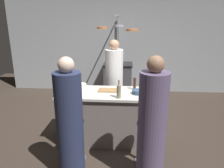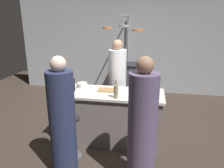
{
  "view_description": "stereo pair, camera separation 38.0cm",
  "coord_description": "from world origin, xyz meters",
  "px_view_note": "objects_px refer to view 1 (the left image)",
  "views": [
    {
      "loc": [
        0.26,
        -3.48,
        2.12
      ],
      "look_at": [
        0.0,
        0.15,
        1.0
      ],
      "focal_mm": 34.98,
      "sensor_mm": 36.0,
      "label": 1
    },
    {
      "loc": [
        0.64,
        -3.43,
        2.12
      ],
      "look_at": [
        0.0,
        0.15,
        1.0
      ],
      "focal_mm": 34.98,
      "sensor_mm": 36.0,
      "label": 2
    }
  ],
  "objects_px": {
    "guest_left": "(70,125)",
    "wine_bottle_dark": "(73,86)",
    "pepper_mill": "(135,84)",
    "wine_glass_near_right_guest": "(154,83)",
    "bar_stool_left": "(76,138)",
    "wine_glass_near_left_guest": "(65,89)",
    "mixing_bowl_blue": "(138,92)",
    "guest_right": "(152,128)",
    "wine_bottle_white": "(119,91)",
    "bar_stool_right": "(145,140)",
    "chef": "(114,84)",
    "wine_bottle_rose": "(152,85)",
    "mixing_bowl_ceramic": "(81,86)",
    "cutting_board": "(108,90)",
    "stove_range": "(118,79)"
  },
  "relations": [
    {
      "from": "guest_left",
      "to": "wine_bottle_dark",
      "type": "bearing_deg",
      "value": 100.44
    },
    {
      "from": "pepper_mill",
      "to": "wine_glass_near_right_guest",
      "type": "xyz_separation_m",
      "value": [
        0.34,
        0.06,
        0.0
      ]
    },
    {
      "from": "bar_stool_left",
      "to": "wine_glass_near_left_guest",
      "type": "relative_size",
      "value": 4.66
    },
    {
      "from": "wine_bottle_dark",
      "to": "mixing_bowl_blue",
      "type": "height_order",
      "value": "wine_bottle_dark"
    },
    {
      "from": "guest_right",
      "to": "wine_glass_near_left_guest",
      "type": "height_order",
      "value": "guest_right"
    },
    {
      "from": "wine_bottle_white",
      "to": "bar_stool_right",
      "type": "bearing_deg",
      "value": -41.44
    },
    {
      "from": "chef",
      "to": "mixing_bowl_blue",
      "type": "xyz_separation_m",
      "value": [
        0.45,
        -0.86,
        0.14
      ]
    },
    {
      "from": "wine_bottle_rose",
      "to": "wine_bottle_dark",
      "type": "bearing_deg",
      "value": -174.89
    },
    {
      "from": "pepper_mill",
      "to": "mixing_bowl_ceramic",
      "type": "bearing_deg",
      "value": 179.85
    },
    {
      "from": "wine_glass_near_left_guest",
      "to": "bar_stool_left",
      "type": "bearing_deg",
      "value": -58.82
    },
    {
      "from": "wine_bottle_dark",
      "to": "wine_glass_near_right_guest",
      "type": "relative_size",
      "value": 2.09
    },
    {
      "from": "wine_glass_near_right_guest",
      "to": "bar_stool_right",
      "type": "bearing_deg",
      "value": -102.43
    },
    {
      "from": "bar_stool_right",
      "to": "mixing_bowl_ceramic",
      "type": "relative_size",
      "value": 3.78
    },
    {
      "from": "bar_stool_right",
      "to": "cutting_board",
      "type": "height_order",
      "value": "cutting_board"
    },
    {
      "from": "cutting_board",
      "to": "wine_bottle_dark",
      "type": "relative_size",
      "value": 1.05
    },
    {
      "from": "bar_stool_left",
      "to": "guest_left",
      "type": "bearing_deg",
      "value": -87.44
    },
    {
      "from": "wine_glass_near_left_guest",
      "to": "wine_glass_near_right_guest",
      "type": "bearing_deg",
      "value": 16.53
    },
    {
      "from": "chef",
      "to": "bar_stool_left",
      "type": "height_order",
      "value": "chef"
    },
    {
      "from": "wine_glass_near_right_guest",
      "to": "cutting_board",
      "type": "bearing_deg",
      "value": -168.83
    },
    {
      "from": "stove_range",
      "to": "bar_stool_right",
      "type": "relative_size",
      "value": 1.31
    },
    {
      "from": "pepper_mill",
      "to": "wine_bottle_white",
      "type": "bearing_deg",
      "value": -120.39
    },
    {
      "from": "wine_bottle_rose",
      "to": "wine_glass_near_left_guest",
      "type": "relative_size",
      "value": 2.23
    },
    {
      "from": "wine_bottle_dark",
      "to": "wine_glass_near_right_guest",
      "type": "xyz_separation_m",
      "value": [
        1.37,
        0.29,
        -0.01
      ]
    },
    {
      "from": "wine_bottle_white",
      "to": "wine_bottle_rose",
      "type": "bearing_deg",
      "value": 30.94
    },
    {
      "from": "wine_bottle_rose",
      "to": "chef",
      "type": "bearing_deg",
      "value": 132.57
    },
    {
      "from": "cutting_board",
      "to": "wine_glass_near_right_guest",
      "type": "height_order",
      "value": "wine_glass_near_right_guest"
    },
    {
      "from": "guest_left",
      "to": "guest_right",
      "type": "bearing_deg",
      "value": -2.22
    },
    {
      "from": "guest_left",
      "to": "wine_bottle_rose",
      "type": "relative_size",
      "value": 5.13
    },
    {
      "from": "stove_range",
      "to": "mixing_bowl_ceramic",
      "type": "distance_m",
      "value": 2.39
    },
    {
      "from": "bar_stool_right",
      "to": "bar_stool_left",
      "type": "xyz_separation_m",
      "value": [
        -1.03,
        0.0,
        0.0
      ]
    },
    {
      "from": "wine_glass_near_right_guest",
      "to": "mixing_bowl_blue",
      "type": "xyz_separation_m",
      "value": [
        -0.29,
        -0.28,
        -0.07
      ]
    },
    {
      "from": "bar_stool_left",
      "to": "wine_glass_near_left_guest",
      "type": "distance_m",
      "value": 0.8
    },
    {
      "from": "wine_bottle_white",
      "to": "mixing_bowl_blue",
      "type": "bearing_deg",
      "value": 34.99
    },
    {
      "from": "bar_stool_left",
      "to": "wine_glass_near_right_guest",
      "type": "xyz_separation_m",
      "value": [
        1.22,
        0.86,
        0.63
      ]
    },
    {
      "from": "guest_right",
      "to": "wine_bottle_white",
      "type": "relative_size",
      "value": 5.79
    },
    {
      "from": "wine_bottle_rose",
      "to": "pepper_mill",
      "type": "bearing_deg",
      "value": 158.24
    },
    {
      "from": "wine_bottle_dark",
      "to": "wine_bottle_rose",
      "type": "bearing_deg",
      "value": 5.11
    },
    {
      "from": "wine_glass_near_left_guest",
      "to": "wine_bottle_white",
      "type": "bearing_deg",
      "value": -3.81
    },
    {
      "from": "mixing_bowl_blue",
      "to": "chef",
      "type": "bearing_deg",
      "value": 117.43
    },
    {
      "from": "pepper_mill",
      "to": "wine_bottle_dark",
      "type": "distance_m",
      "value": 1.06
    },
    {
      "from": "wine_bottle_rose",
      "to": "wine_bottle_white",
      "type": "xyz_separation_m",
      "value": [
        -0.54,
        -0.33,
        -0.02
      ]
    },
    {
      "from": "bar_stool_right",
      "to": "bar_stool_left",
      "type": "height_order",
      "value": "same"
    },
    {
      "from": "chef",
      "to": "cutting_board",
      "type": "relative_size",
      "value": 5.32
    },
    {
      "from": "bar_stool_right",
      "to": "wine_glass_near_right_guest",
      "type": "distance_m",
      "value": 1.08
    },
    {
      "from": "bar_stool_left",
      "to": "cutting_board",
      "type": "xyz_separation_m",
      "value": [
        0.42,
        0.7,
        0.53
      ]
    },
    {
      "from": "pepper_mill",
      "to": "wine_glass_near_left_guest",
      "type": "bearing_deg",
      "value": -161.43
    },
    {
      "from": "cutting_board",
      "to": "wine_bottle_rose",
      "type": "height_order",
      "value": "wine_bottle_rose"
    },
    {
      "from": "guest_right",
      "to": "cutting_board",
      "type": "relative_size",
      "value": 5.33
    },
    {
      "from": "pepper_mill",
      "to": "mixing_bowl_blue",
      "type": "bearing_deg",
      "value": -78.61
    },
    {
      "from": "pepper_mill",
      "to": "wine_bottle_white",
      "type": "distance_m",
      "value": 0.51
    }
  ]
}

